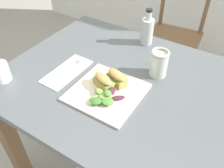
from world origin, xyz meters
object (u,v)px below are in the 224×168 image
object	(u,v)px
fork_on_napkin	(69,69)
sandwich_half_front	(104,81)
sandwich_half_back	(117,77)
cup_extra_side	(1,72)
plate_lunch	(107,92)
mason_jar_iced_tea	(159,64)
bottle_cold_brew	(147,32)
dining_table	(128,105)
chair_wooden_far	(175,36)

from	to	relation	value
fork_on_napkin	sandwich_half_front	bearing A→B (deg)	-6.05
sandwich_half_back	cup_extra_side	size ratio (longest dim) A/B	1.29
plate_lunch	mason_jar_iced_tea	bearing A→B (deg)	60.98
bottle_cold_brew	cup_extra_side	world-z (taller)	bottle_cold_brew
bottle_cold_brew	mason_jar_iced_tea	world-z (taller)	bottle_cold_brew
mason_jar_iced_tea	cup_extra_side	xyz separation A→B (m)	(-0.56, -0.39, -0.01)
sandwich_half_back	bottle_cold_brew	world-z (taller)	bottle_cold_brew
plate_lunch	fork_on_napkin	distance (m)	0.23
sandwich_half_back	plate_lunch	bearing A→B (deg)	-94.30
dining_table	sandwich_half_front	bearing A→B (deg)	-131.01
chair_wooden_far	sandwich_half_front	world-z (taller)	chair_wooden_far
dining_table	plate_lunch	size ratio (longest dim) A/B	4.07
sandwich_half_front	sandwich_half_back	world-z (taller)	same
sandwich_half_back	fork_on_napkin	world-z (taller)	sandwich_half_back
sandwich_half_front	bottle_cold_brew	bearing A→B (deg)	91.45
mason_jar_iced_tea	cup_extra_side	bearing A→B (deg)	-144.81
plate_lunch	bottle_cold_brew	size ratio (longest dim) A/B	1.47
fork_on_napkin	mason_jar_iced_tea	xyz separation A→B (m)	(0.36, 0.19, 0.05)
sandwich_half_front	cup_extra_side	xyz separation A→B (m)	(-0.41, -0.19, 0.00)
sandwich_half_back	fork_on_napkin	bearing A→B (deg)	-172.94
sandwich_half_back	mason_jar_iced_tea	bearing A→B (deg)	52.60
dining_table	bottle_cold_brew	size ratio (longest dim) A/B	6.00
mason_jar_iced_tea	bottle_cold_brew	bearing A→B (deg)	127.03
chair_wooden_far	sandwich_half_back	world-z (taller)	chair_wooden_far
bottle_cold_brew	cup_extra_side	bearing A→B (deg)	-123.06
plate_lunch	cup_extra_side	world-z (taller)	cup_extra_side
sandwich_half_back	bottle_cold_brew	xyz separation A→B (m)	(-0.04, 0.37, 0.03)
sandwich_half_back	chair_wooden_far	bearing A→B (deg)	94.64
mason_jar_iced_tea	chair_wooden_far	bearing A→B (deg)	103.02
sandwich_half_front	mason_jar_iced_tea	distance (m)	0.26
chair_wooden_far	cup_extra_side	size ratio (longest dim) A/B	10.42
mason_jar_iced_tea	fork_on_napkin	bearing A→B (deg)	-152.49
sandwich_half_front	chair_wooden_far	bearing A→B (deg)	92.74
sandwich_half_front	plate_lunch	bearing A→B (deg)	-32.94
chair_wooden_far	sandwich_half_front	xyz separation A→B (m)	(0.05, -1.09, 0.33)
plate_lunch	mason_jar_iced_tea	distance (m)	0.26
plate_lunch	bottle_cold_brew	xyz separation A→B (m)	(-0.04, 0.44, 0.06)
sandwich_half_front	bottle_cold_brew	world-z (taller)	bottle_cold_brew
dining_table	sandwich_half_back	distance (m)	0.18
fork_on_napkin	sandwich_half_back	bearing A→B (deg)	7.06
cup_extra_side	plate_lunch	bearing A→B (deg)	21.30
sandwich_half_front	bottle_cold_brew	distance (m)	0.42
sandwich_half_back	cup_extra_side	bearing A→B (deg)	-151.58
dining_table	sandwich_half_back	bearing A→B (deg)	-140.51
mason_jar_iced_tea	sandwich_half_front	bearing A→B (deg)	-126.15
plate_lunch	sandwich_half_back	bearing A→B (deg)	85.70
dining_table	fork_on_napkin	size ratio (longest dim) A/B	6.14
fork_on_napkin	cup_extra_side	bearing A→B (deg)	-134.14
dining_table	mason_jar_iced_tea	xyz separation A→B (m)	(0.08, 0.12, 0.19)
fork_on_napkin	chair_wooden_far	bearing A→B (deg)	81.84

